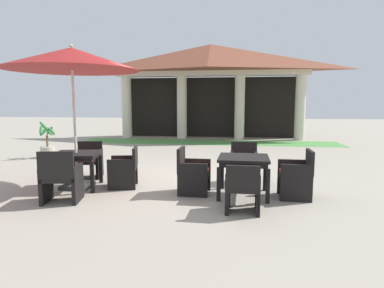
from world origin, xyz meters
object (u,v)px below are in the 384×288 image
Objects in this scene: patio_chair_near_foreground_west at (192,173)px; patio_chair_mid_left_south at (61,178)px; patio_umbrella_mid_left at (72,60)px; patio_chair_mid_left_north at (88,161)px; patio_chair_near_foreground_south at (243,188)px; patio_chair_near_foreground_north at (244,164)px; patio_table_mid_left at (76,158)px; patio_chair_near_foreground_east at (297,176)px; patio_table_near_foreground at (244,162)px; potted_palm_left_edge at (47,147)px; patio_chair_mid_left_east at (125,168)px.

patio_chair_mid_left_south reaches higher than patio_chair_near_foreground_west.
patio_umbrella_mid_left reaches higher than patio_chair_mid_left_north.
patio_chair_mid_left_north is (-3.57, 2.03, 0.00)m from patio_chair_near_foreground_south.
patio_chair_near_foreground_north reaches higher than patio_table_mid_left.
patio_chair_near_foreground_north reaches higher than patio_chair_mid_left_north.
patio_chair_near_foreground_south is 1.37m from patio_chair_near_foreground_east.
patio_chair_near_foreground_west is at bearing -1.73° from patio_table_mid_left.
patio_chair_near_foreground_south is at bearing 134.82° from patio_chair_near_foreground_east.
patio_chair_mid_left_north is (-2.62, 1.03, -0.01)m from patio_chair_near_foreground_west.
patio_chair_near_foreground_east is at bearing 90.00° from patio_chair_near_foreground_west.
patio_chair_near_foreground_south is (-0.03, -0.97, -0.25)m from patio_table_near_foreground.
patio_chair_near_foreground_east is 7.96m from potted_palm_left_edge.
patio_chair_near_foreground_north is 4.15m from patio_umbrella_mid_left.
patio_chair_near_foreground_south is at bearing -91.55° from patio_table_near_foreground.
patio_table_near_foreground is 1.00m from patio_chair_near_foreground_east.
patio_chair_near_foreground_east is 4.70m from patio_chair_mid_left_north.
patio_chair_near_foreground_south is 0.89× the size of patio_chair_near_foreground_east.
patio_chair_mid_left_south reaches higher than patio_chair_mid_left_east.
patio_chair_mid_left_south is (0.20, -0.97, -2.17)m from patio_umbrella_mid_left.
patio_chair_mid_left_east is 0.69× the size of potted_palm_left_edge.
patio_chair_near_foreground_south is 0.77× the size of patio_table_mid_left.
patio_chair_near_foreground_east is at bearing -1.65° from patio_table_mid_left.
patio_chair_mid_left_east reaches higher than patio_table_near_foreground.
patio_chair_near_foreground_east reaches higher than patio_chair_mid_left_north.
patio_chair_near_foreground_south is 4.11m from patio_chair_mid_left_north.
patio_chair_mid_left_south reaches higher than patio_chair_near_foreground_north.
patio_umbrella_mid_left is (0.00, 0.00, 1.96)m from patio_table_mid_left.
patio_chair_mid_left_south reaches higher than patio_chair_near_foreground_south.
patio_chair_near_foreground_north is at bearing 134.88° from patio_chair_near_foreground_west.
patio_chair_near_foreground_north is at bearing 88.45° from patio_table_near_foreground.
patio_table_mid_left is at bearing 15.85° from patio_chair_near_foreground_north.
patio_chair_mid_left_north reaches higher than patio_table_mid_left.
patio_chair_near_foreground_north is 1.38m from patio_chair_near_foreground_west.
patio_umbrella_mid_left is 2.39× the size of potted_palm_left_edge.
patio_table_mid_left is (-3.40, 0.10, -0.01)m from patio_table_near_foreground.
patio_chair_mid_left_south reaches higher than patio_chair_near_foreground_east.
patio_chair_near_foreground_east reaches higher than patio_chair_mid_left_east.
patio_table_mid_left is at bearing 89.90° from patio_chair_near_foreground_east.
potted_palm_left_edge is (-3.71, 3.22, -0.04)m from patio_chair_mid_left_east.
patio_table_mid_left is 1.10× the size of patio_chair_mid_left_south.
patio_table_near_foreground is 7.10m from potted_palm_left_edge.
patio_chair_near_foreground_west is (-0.98, 0.03, -0.25)m from patio_table_near_foreground.
patio_table_near_foreground is 1.00m from patio_chair_near_foreground_north.
patio_table_near_foreground is 0.33× the size of patio_umbrella_mid_left.
potted_palm_left_edge reaches higher than patio_chair_mid_left_south.
patio_umbrella_mid_left is at bearing -51.15° from potted_palm_left_edge.
patio_table_mid_left is 0.86× the size of potted_palm_left_edge.
patio_table_near_foreground is 1.00m from patio_chair_near_foreground_south.
potted_palm_left_edge reaches higher than patio_chair_near_foreground_south.
patio_chair_near_foreground_west reaches higher than patio_table_near_foreground.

